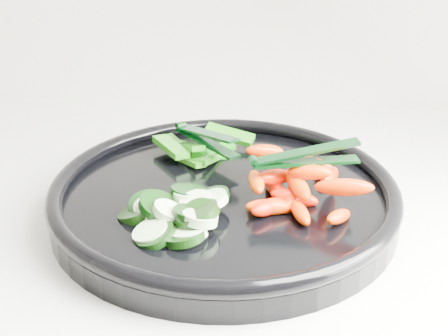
{
  "coord_description": "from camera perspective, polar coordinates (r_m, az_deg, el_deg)",
  "views": [
    {
      "loc": [
        0.36,
        1.07,
        1.27
      ],
      "look_at": [
        0.31,
        1.65,
        0.99
      ],
      "focal_mm": 50.0,
      "sensor_mm": 36.0,
      "label": 1
    }
  ],
  "objects": [
    {
      "name": "tong_carrot",
      "position": [
        0.64,
        7.21,
        1.0
      ],
      "size": [
        0.11,
        0.04,
        0.02
      ],
      "color": "black",
      "rests_on": "carrot_pile"
    },
    {
      "name": "carrot_pile",
      "position": [
        0.65,
        6.63,
        -1.67
      ],
      "size": [
        0.13,
        0.14,
        0.06
      ],
      "color": "red",
      "rests_on": "veggie_tray"
    },
    {
      "name": "pepper_pile",
      "position": [
        0.76,
        -2.46,
        1.83
      ],
      "size": [
        0.13,
        0.1,
        0.03
      ],
      "color": "#1B6109",
      "rests_on": "veggie_tray"
    },
    {
      "name": "veggie_tray",
      "position": [
        0.67,
        -0.0,
        -2.66
      ],
      "size": [
        0.42,
        0.42,
        0.04
      ],
      "color": "black",
      "rests_on": "counter"
    },
    {
      "name": "tong_pepper",
      "position": [
        0.74,
        -1.78,
        2.85
      ],
      "size": [
        0.09,
        0.09,
        0.02
      ],
      "color": "black",
      "rests_on": "pepper_pile"
    },
    {
      "name": "cucumber_pile",
      "position": [
        0.62,
        -4.63,
        -3.99
      ],
      "size": [
        0.12,
        0.13,
        0.04
      ],
      "color": "black",
      "rests_on": "veggie_tray"
    }
  ]
}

